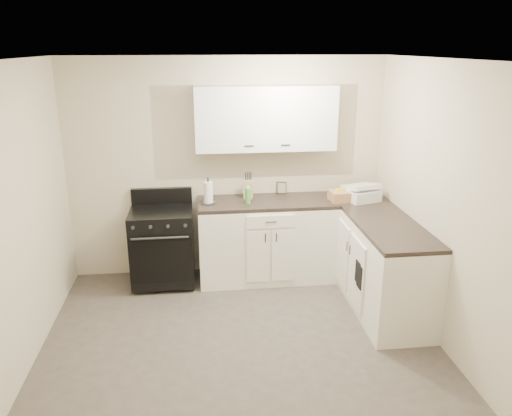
{
  "coord_description": "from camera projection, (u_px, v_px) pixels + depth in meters",
  "views": [
    {
      "loc": [
        -0.33,
        -3.79,
        2.61
      ],
      "look_at": [
        0.22,
        0.85,
        1.07
      ],
      "focal_mm": 35.0,
      "sensor_mm": 36.0,
      "label": 1
    }
  ],
  "objects": [
    {
      "name": "wall_front",
      "position": [
        275.0,
        349.0,
        2.34
      ],
      "size": [
        3.6,
        0.0,
        3.6
      ],
      "primitive_type": "plane",
      "rotation": [
        -1.57,
        0.0,
        0.0
      ],
      "color": "beige",
      "rests_on": "ground"
    },
    {
      "name": "floor",
      "position": [
        242.0,
        353.0,
        4.43
      ],
      "size": [
        3.6,
        3.6,
        0.0
      ],
      "primitive_type": "plane",
      "color": "#473F38",
      "rests_on": "ground"
    },
    {
      "name": "soap_bottle",
      "position": [
        248.0,
        196.0,
        5.46
      ],
      "size": [
        0.07,
        0.07,
        0.18
      ],
      "primitive_type": "cylinder",
      "rotation": [
        0.0,
        0.0,
        -0.18
      ],
      "color": "green",
      "rests_on": "countertop_back"
    },
    {
      "name": "stove",
      "position": [
        163.0,
        246.0,
        5.59
      ],
      "size": [
        0.69,
        0.59,
        0.83
      ],
      "primitive_type": "cube",
      "color": "black",
      "rests_on": "floor"
    },
    {
      "name": "knife_block",
      "position": [
        248.0,
        189.0,
        5.65
      ],
      "size": [
        0.12,
        0.11,
        0.21
      ],
      "primitive_type": "cube",
      "rotation": [
        0.0,
        0.0,
        -0.25
      ],
      "color": "tan",
      "rests_on": "countertop_back"
    },
    {
      "name": "wall_left",
      "position": [
        8.0,
        230.0,
        3.84
      ],
      "size": [
        0.0,
        3.6,
        3.6
      ],
      "primitive_type": "plane",
      "rotation": [
        1.57,
        0.0,
        1.57
      ],
      "color": "beige",
      "rests_on": "ground"
    },
    {
      "name": "oven_mitt_far",
      "position": [
        358.0,
        272.0,
        4.84
      ],
      "size": [
        0.02,
        0.13,
        0.23
      ],
      "primitive_type": "cube",
      "color": "black",
      "rests_on": "base_cabinets_right"
    },
    {
      "name": "oven_mitt_near",
      "position": [
        360.0,
        277.0,
        4.8
      ],
      "size": [
        0.02,
        0.13,
        0.23
      ],
      "primitive_type": "cube",
      "color": "black",
      "rests_on": "base_cabinets_right"
    },
    {
      "name": "countertop_right",
      "position": [
        379.0,
        218.0,
        5.11
      ],
      "size": [
        0.6,
        1.9,
        0.04
      ],
      "primitive_type": "cube",
      "color": "black",
      "rests_on": "base_cabinets_right"
    },
    {
      "name": "picture_frame",
      "position": [
        281.0,
        188.0,
        5.84
      ],
      "size": [
        0.12,
        0.05,
        0.14
      ],
      "primitive_type": "cube",
      "rotation": [
        -0.14,
        0.0,
        -0.16
      ],
      "color": "black",
      "rests_on": "countertop_back"
    },
    {
      "name": "base_cabinets_right",
      "position": [
        376.0,
        260.0,
        5.26
      ],
      "size": [
        0.6,
        1.9,
        0.9
      ],
      "primitive_type": "cube",
      "color": "white",
      "rests_on": "floor"
    },
    {
      "name": "countertop_grill",
      "position": [
        361.0,
        195.0,
        5.61
      ],
      "size": [
        0.42,
        0.4,
        0.12
      ],
      "primitive_type": "cube",
      "rotation": [
        0.0,
        0.0,
        0.29
      ],
      "color": "white",
      "rests_on": "countertop_right"
    },
    {
      "name": "countertop_back",
      "position": [
        267.0,
        202.0,
        5.6
      ],
      "size": [
        1.55,
        0.6,
        0.04
      ],
      "primitive_type": "cube",
      "color": "black",
      "rests_on": "base_cabinets_back"
    },
    {
      "name": "upper_cabinets",
      "position": [
        266.0,
        118.0,
        5.46
      ],
      "size": [
        1.55,
        0.3,
        0.7
      ],
      "primitive_type": "cube",
      "color": "white",
      "rests_on": "wall_back"
    },
    {
      "name": "ceiling",
      "position": [
        239.0,
        60.0,
        3.65
      ],
      "size": [
        3.6,
        3.6,
        0.0
      ],
      "primitive_type": "plane",
      "color": "white",
      "rests_on": "wall_back"
    },
    {
      "name": "base_cabinets_back",
      "position": [
        267.0,
        241.0,
        5.75
      ],
      "size": [
        1.55,
        0.6,
        0.9
      ],
      "primitive_type": "cube",
      "color": "white",
      "rests_on": "floor"
    },
    {
      "name": "paper_towel",
      "position": [
        208.0,
        193.0,
        5.47
      ],
      "size": [
        0.13,
        0.13,
        0.24
      ],
      "primitive_type": "cylinder",
      "rotation": [
        0.0,
        0.0,
        -0.34
      ],
      "color": "white",
      "rests_on": "countertop_back"
    },
    {
      "name": "wicker_basket",
      "position": [
        345.0,
        196.0,
        5.59
      ],
      "size": [
        0.36,
        0.26,
        0.11
      ],
      "primitive_type": "cube",
      "rotation": [
        0.0,
        0.0,
        0.1
      ],
      "color": "tan",
      "rests_on": "countertop_right"
    },
    {
      "name": "wall_right",
      "position": [
        452.0,
        212.0,
        4.24
      ],
      "size": [
        0.0,
        3.6,
        3.6
      ],
      "primitive_type": "plane",
      "rotation": [
        1.57,
        0.0,
        -1.57
      ],
      "color": "beige",
      "rests_on": "ground"
    },
    {
      "name": "wall_back",
      "position": [
        227.0,
        169.0,
        5.74
      ],
      "size": [
        3.6,
        0.0,
        3.6
      ],
      "primitive_type": "plane",
      "rotation": [
        1.57,
        0.0,
        0.0
      ],
      "color": "beige",
      "rests_on": "ground"
    }
  ]
}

